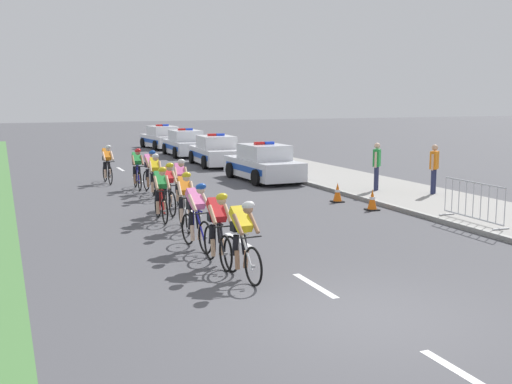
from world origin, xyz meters
The scene contains 24 objects.
ground_plane centered at (0.00, 0.00, 0.00)m, with size 160.00×160.00×0.00m, color #4C4C51.
sidewalk_slab centered at (7.65, 14.00, 0.06)m, with size 3.83×60.00×0.12m, color gray.
kerb_edge centered at (5.81, 14.00, 0.07)m, with size 0.16×60.00×0.13m, color #9E9E99.
lane_markings_centre centered at (0.00, 9.79, 0.00)m, with size 0.14×25.60×0.01m.
cyclist_lead centered at (-1.07, 2.65, 0.79)m, with size 0.43×1.72×1.56m.
cyclist_second centered at (-1.20, 3.73, 0.79)m, with size 0.42×1.72×1.56m.
cyclist_third centered at (-1.19, 5.24, 0.79)m, with size 0.45×1.72×1.56m.
cyclist_fourth centered at (-0.86, 7.36, 0.79)m, with size 0.44×1.72×1.56m.
cyclist_fifth centered at (-1.16, 8.72, 0.79)m, with size 0.42×1.72×1.56m.
cyclist_sixth centered at (-0.73, 9.70, 0.79)m, with size 0.42×1.72×1.56m.
cyclist_seventh centered at (-0.11, 10.60, 0.79)m, with size 0.46×1.72×1.56m.
cyclist_eighth centered at (-0.42, 12.70, 0.79)m, with size 0.45×1.72×1.56m.
cyclist_ninth centered at (-0.55, 15.03, 0.79)m, with size 0.42×1.72×1.56m.
cyclist_tenth centered at (-0.28, 14.03, 0.79)m, with size 0.44×1.72×1.56m.
cyclist_eleventh centered at (-1.32, 17.09, 0.79)m, with size 0.43×1.72×1.56m.
police_car_nearest centered at (4.68, 15.49, 0.68)m, with size 2.10×4.45×1.59m.
police_car_second centered at (4.68, 21.63, 0.68)m, with size 2.19×4.49×1.59m.
police_car_third centered at (4.68, 27.24, 0.68)m, with size 2.08×4.44×1.59m.
police_car_furthest centered at (4.69, 32.90, 0.68)m, with size 2.28×4.54×1.59m.
crowd_barrier_middle centered at (6.26, 4.94, 0.65)m, with size 0.54×2.32×1.07m.
traffic_cone_near centered at (4.87, 9.68, 0.31)m, with size 0.36×0.36×0.64m.
traffic_cone_mid centered at (5.11, 7.98, 0.31)m, with size 0.36×0.36×0.64m.
spectator_closest centered at (7.03, 10.77, 1.08)m, with size 0.42×0.43×1.68m.
spectator_back centered at (8.37, 9.34, 1.08)m, with size 0.46×0.39×1.68m.
Camera 1 is at (-5.11, -8.06, 3.38)m, focal length 44.28 mm.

